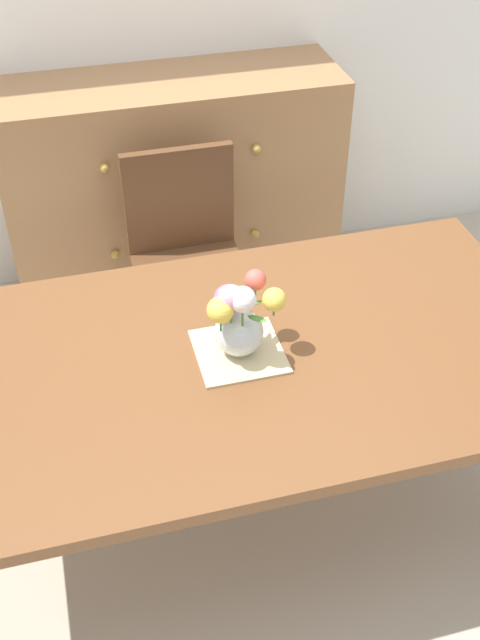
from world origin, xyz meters
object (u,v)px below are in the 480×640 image
dresser (174,192)px  dining_table (240,374)px  chair_far (187,252)px  flower_vase (238,317)px

dresser → dining_table: bearing=-92.5°
chair_far → dresser: bearing=-95.3°
dining_table → flower_vase: (-0.00, 0.01, 0.21)m
dresser → flower_vase: dresser is taller
chair_far → dresser: size_ratio=0.64×
dining_table → flower_vase: flower_vase is taller
chair_far → flower_vase: (-0.02, -0.84, 0.35)m
dining_table → dresser: (0.06, 1.33, -0.16)m
dresser → chair_far: bearing=-95.3°
dining_table → dresser: bearing=87.5°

